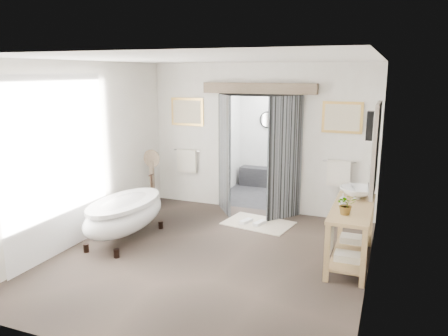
% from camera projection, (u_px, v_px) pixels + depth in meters
% --- Properties ---
extents(ground_plane, '(5.00, 5.00, 0.00)m').
position_uv_depth(ground_plane, '(209.00, 257.00, 6.56)').
color(ground_plane, brown).
extents(room_shell, '(4.52, 5.02, 2.91)m').
position_uv_depth(room_shell, '(203.00, 135.00, 6.07)').
color(room_shell, silver).
rests_on(room_shell, ground_plane).
extents(shower_room, '(2.22, 2.01, 2.51)m').
position_uv_depth(shower_room, '(278.00, 153.00, 9.99)').
color(shower_room, black).
rests_on(shower_room, ground_plane).
extents(back_wall_dressing, '(3.82, 0.74, 2.52)m').
position_uv_depth(back_wall_dressing, '(257.00, 134.00, 8.33)').
color(back_wall_dressing, black).
rests_on(back_wall_dressing, ground_plane).
extents(clawfoot_tub, '(0.84, 1.89, 0.92)m').
position_uv_depth(clawfoot_tub, '(125.00, 214.00, 7.15)').
color(clawfoot_tub, black).
rests_on(clawfoot_tub, ground_plane).
extents(vanity, '(0.57, 1.60, 0.85)m').
position_uv_depth(vanity, '(349.00, 229.00, 6.29)').
color(vanity, tan).
rests_on(vanity, ground_plane).
extents(pedestal_mirror, '(0.36, 0.23, 1.22)m').
position_uv_depth(pedestal_mirror, '(152.00, 184.00, 8.75)').
color(pedestal_mirror, brown).
rests_on(pedestal_mirror, ground_plane).
extents(rug, '(1.32, 0.99, 0.01)m').
position_uv_depth(rug, '(258.00, 223.00, 8.00)').
color(rug, beige).
rests_on(rug, ground_plane).
extents(slippers, '(0.46, 0.31, 0.05)m').
position_uv_depth(slippers, '(253.00, 222.00, 7.96)').
color(slippers, silver).
rests_on(slippers, rug).
extents(basin, '(0.66, 0.66, 0.18)m').
position_uv_depth(basin, '(357.00, 193.00, 6.58)').
color(basin, white).
rests_on(basin, vanity).
extents(plant, '(0.32, 0.30, 0.28)m').
position_uv_depth(plant, '(346.00, 204.00, 5.84)').
color(plant, gray).
rests_on(plant, vanity).
extents(soap_bottle_a, '(0.09, 0.10, 0.17)m').
position_uv_depth(soap_bottle_a, '(343.00, 199.00, 6.25)').
color(soap_bottle_a, gray).
rests_on(soap_bottle_a, vanity).
extents(soap_bottle_b, '(0.15, 0.15, 0.18)m').
position_uv_depth(soap_bottle_b, '(351.00, 190.00, 6.76)').
color(soap_bottle_b, gray).
rests_on(soap_bottle_b, vanity).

